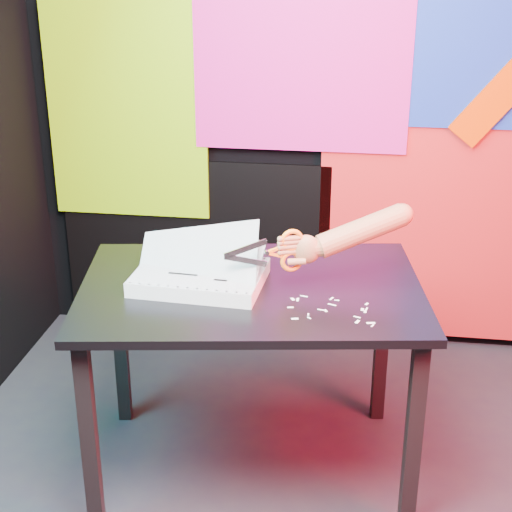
# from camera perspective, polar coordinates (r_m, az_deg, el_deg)

# --- Properties ---
(room) EXTENTS (3.01, 3.01, 2.71)m
(room) POSITION_cam_1_polar(r_m,az_deg,el_deg) (2.06, 6.56, 7.84)
(room) COLOR black
(room) RESTS_ON ground
(backdrop) EXTENTS (2.88, 0.05, 2.08)m
(backdrop) POSITION_cam_1_polar(r_m,az_deg,el_deg) (3.58, 8.20, 7.59)
(backdrop) COLOR red
(backdrop) RESTS_ON ground
(work_table) EXTENTS (1.27, 0.94, 0.75)m
(work_table) POSITION_cam_1_polar(r_m,az_deg,el_deg) (2.71, -0.36, -3.99)
(work_table) COLOR black
(work_table) RESTS_ON ground
(printout_stack) EXTENTS (0.45, 0.34, 0.23)m
(printout_stack) POSITION_cam_1_polar(r_m,az_deg,el_deg) (2.68, -4.11, -1.49)
(printout_stack) COLOR white
(printout_stack) RESTS_ON work_table
(scissors) EXTENTS (0.25, 0.11, 0.15)m
(scissors) POSITION_cam_1_polar(r_m,az_deg,el_deg) (2.59, 2.22, 0.36)
(scissors) COLOR #ADADB0
(scissors) RESTS_ON printout_stack
(hand_forearm) EXTENTS (0.43, 0.20, 0.19)m
(hand_forearm) POSITION_cam_1_polar(r_m,az_deg,el_deg) (2.64, 7.01, 1.63)
(hand_forearm) COLOR #BB673D
(hand_forearm) RESTS_ON work_table
(paper_clippings) EXTENTS (0.28, 0.19, 0.00)m
(paper_clippings) POSITION_cam_1_polar(r_m,az_deg,el_deg) (2.52, 5.60, -3.93)
(paper_clippings) COLOR white
(paper_clippings) RESTS_ON work_table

